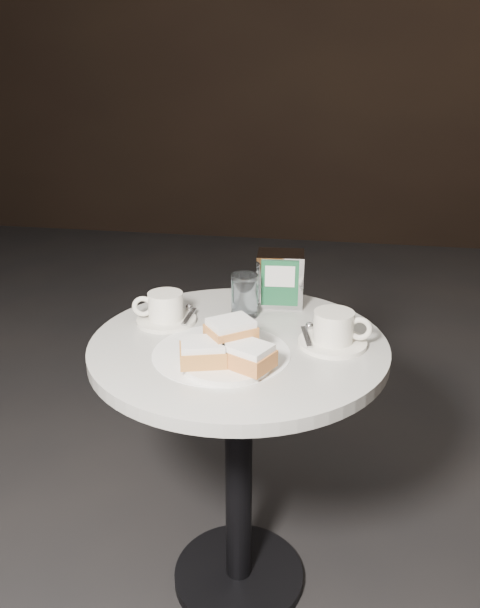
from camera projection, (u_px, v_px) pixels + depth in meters
name	position (u px, v px, depth m)	size (l,w,h in m)	color
ground	(239.00, 579.00, 1.67)	(7.00, 7.00, 0.00)	black
cafe_table	(239.00, 413.00, 1.47)	(0.70, 0.70, 0.74)	black
sugar_spill	(221.00, 353.00, 1.33)	(0.31, 0.31, 0.00)	white
beignet_plate	(227.00, 352.00, 1.26)	(0.22, 0.20, 0.10)	white
coffee_cup_left	(165.00, 310.00, 1.48)	(0.18, 0.18, 0.08)	white
coffee_cup_right	(334.00, 331.00, 1.36)	(0.17, 0.17, 0.08)	white
water_glass_left	(245.00, 296.00, 1.51)	(0.07, 0.07, 0.11)	silver
water_glass_right	(276.00, 284.00, 1.59)	(0.08, 0.08, 0.11)	white
napkin_dispenser	(280.00, 279.00, 1.58)	(0.13, 0.11, 0.14)	silver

